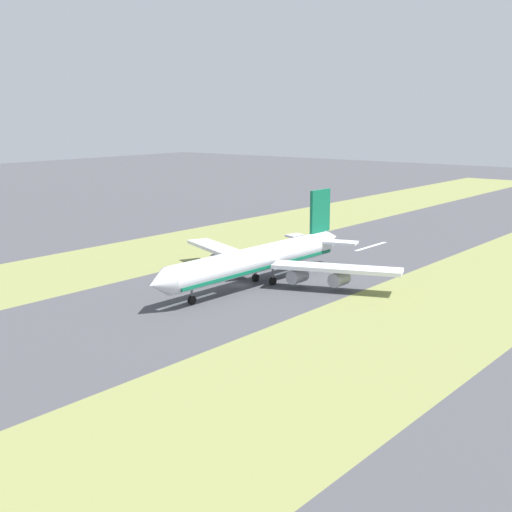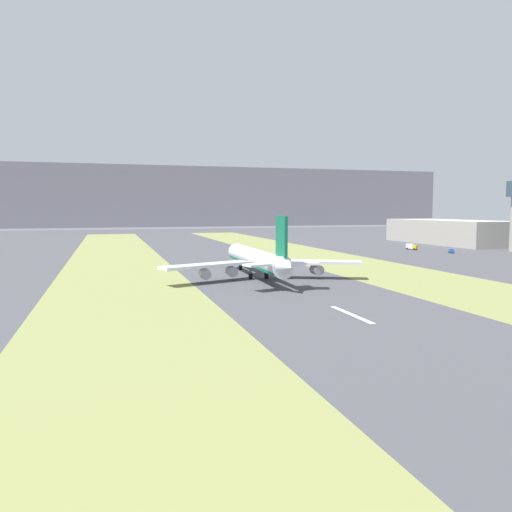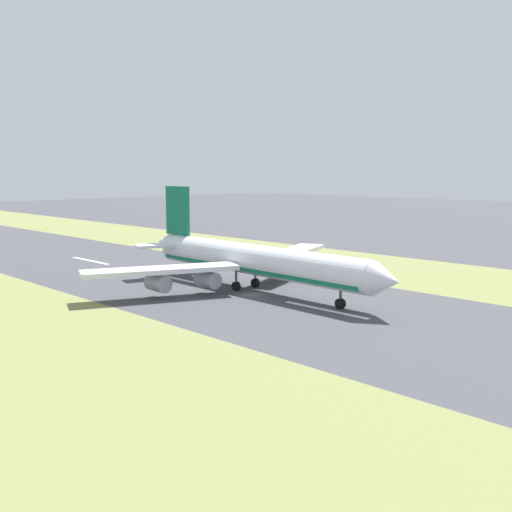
{
  "view_description": "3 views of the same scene",
  "coord_description": "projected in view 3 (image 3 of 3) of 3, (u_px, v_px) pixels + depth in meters",
  "views": [
    {
      "loc": [
        -102.15,
        124.99,
        39.64
      ],
      "look_at": [
        -2.99,
        -1.98,
        7.0
      ],
      "focal_mm": 50.0,
      "sensor_mm": 36.0,
      "label": 1
    },
    {
      "loc": [
        -48.86,
        -155.06,
        22.13
      ],
      "look_at": [
        -2.99,
        -1.98,
        7.0
      ],
      "focal_mm": 35.0,
      "sensor_mm": 36.0,
      "label": 2
    },
    {
      "loc": [
        78.36,
        81.26,
        23.4
      ],
      "look_at": [
        -2.99,
        -1.98,
        7.0
      ],
      "focal_mm": 42.0,
      "sensor_mm": 36.0,
      "label": 3
    }
  ],
  "objects": [
    {
      "name": "grass_median_west",
      "position": [
        384.0,
        268.0,
        146.19
      ],
      "size": [
        40.0,
        600.0,
        0.01
      ],
      "primitive_type": "cube",
      "color": "olive",
      "rests_on": "ground"
    },
    {
      "name": "centreline_dash_near",
      "position": [
        90.0,
        261.0,
        158.93
      ],
      "size": [
        1.2,
        18.0,
        0.01
      ],
      "primitive_type": "cube",
      "color": "silver",
      "rests_on": "ground"
    },
    {
      "name": "grass_median_east",
      "position": [
        21.0,
        340.0,
        83.9
      ],
      "size": [
        40.0,
        600.0,
        0.01
      ],
      "primitive_type": "cube",
      "color": "olive",
      "rests_on": "ground"
    },
    {
      "name": "airplane_main_jet",
      "position": [
        249.0,
        260.0,
        119.05
      ],
      "size": [
        64.12,
        67.11,
        20.2
      ],
      "color": "silver",
      "rests_on": "ground"
    },
    {
      "name": "centreline_dash_far",
      "position": [
        325.0,
        310.0,
        102.28
      ],
      "size": [
        1.2,
        18.0,
        0.01
      ],
      "primitive_type": "cube",
      "color": "silver",
      "rests_on": "ground"
    },
    {
      "name": "centreline_dash_mid",
      "position": [
        182.0,
        280.0,
        130.61
      ],
      "size": [
        1.2,
        18.0,
        0.01
      ],
      "primitive_type": "cube",
      "color": "silver",
      "rests_on": "ground"
    },
    {
      "name": "ground_plane",
      "position": [
        252.0,
        295.0,
        115.05
      ],
      "size": [
        800.0,
        800.0,
        0.0
      ],
      "primitive_type": "plane",
      "color": "#424247"
    }
  ]
}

